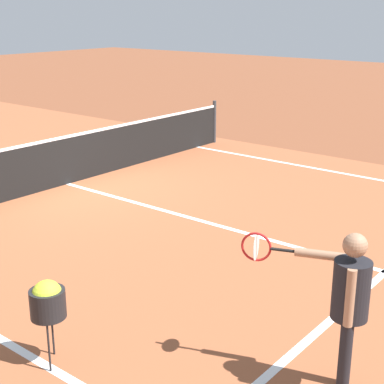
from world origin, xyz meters
The scene contains 6 objects.
ground_plane centered at (0.00, 0.00, 0.00)m, with size 60.00×60.00×0.00m, color brown.
court_surface_inbounds centered at (0.00, 0.00, 0.00)m, with size 10.62×24.40×0.00m, color #9E5433.
line_center_service centered at (0.00, -3.20, 0.00)m, with size 0.10×6.40×0.01m, color white.
net centered at (0.00, 0.00, 0.49)m, with size 9.70×0.09×1.07m.
player_near centered at (-2.69, -7.02, 0.94)m, with size 0.46×1.16×1.53m.
ball_hopper centered at (-4.03, -4.65, 0.68)m, with size 0.34×0.34×0.87m.
Camera 1 is at (-7.01, -8.80, 3.30)m, focal length 54.65 mm.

